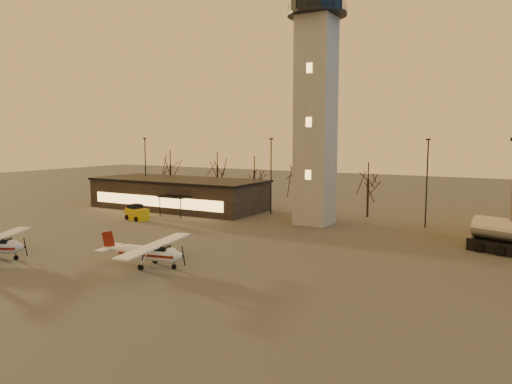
% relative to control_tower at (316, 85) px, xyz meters
% --- Properties ---
extents(ground, '(220.00, 220.00, 0.00)m').
position_rel_control_tower_xyz_m(ground, '(0.00, -30.00, -16.33)').
color(ground, '#43413E').
rests_on(ground, ground).
extents(control_tower, '(6.80, 6.80, 32.60)m').
position_rel_control_tower_xyz_m(control_tower, '(0.00, 0.00, 0.00)').
color(control_tower, gray).
rests_on(control_tower, ground).
extents(terminal, '(25.40, 12.20, 4.30)m').
position_rel_control_tower_xyz_m(terminal, '(-21.99, 1.98, -14.17)').
color(terminal, black).
rests_on(terminal, ground).
extents(light_poles, '(58.50, 12.25, 10.14)m').
position_rel_control_tower_xyz_m(light_poles, '(0.50, 1.00, -10.92)').
color(light_poles, black).
rests_on(light_poles, ground).
extents(tree_row, '(37.20, 9.20, 8.80)m').
position_rel_control_tower_xyz_m(tree_row, '(-13.70, 9.16, -10.39)').
color(tree_row, black).
rests_on(tree_row, ground).
extents(cessna_front, '(7.86, 9.89, 2.72)m').
position_rel_control_tower_xyz_m(cessna_front, '(-3.49, -24.73, -15.39)').
color(cessna_front, white).
rests_on(cessna_front, ground).
extents(service_cart, '(3.33, 2.49, 1.92)m').
position_rel_control_tower_xyz_m(service_cart, '(-20.41, -8.34, -15.59)').
color(service_cart, '#C2A00B').
rests_on(service_cart, ground).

